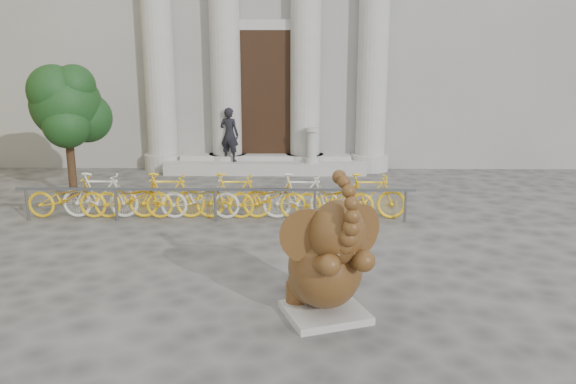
{
  "coord_description": "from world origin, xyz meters",
  "views": [
    {
      "loc": [
        0.94,
        -7.37,
        3.38
      ],
      "look_at": [
        0.79,
        2.2,
        1.1
      ],
      "focal_mm": 35.0,
      "sensor_mm": 36.0,
      "label": 1
    }
  ],
  "objects_px": {
    "bike_rack": "(216,196)",
    "tree": "(67,107)",
    "elephant_statue": "(327,264)",
    "pedestrian": "(229,135)"
  },
  "relations": [
    {
      "from": "elephant_statue",
      "to": "bike_rack",
      "type": "xyz_separation_m",
      "value": [
        -2.14,
        4.76,
        -0.25
      ]
    },
    {
      "from": "bike_rack",
      "to": "pedestrian",
      "type": "relative_size",
      "value": 5.23
    },
    {
      "from": "tree",
      "to": "pedestrian",
      "type": "bearing_deg",
      "value": 44.12
    },
    {
      "from": "elephant_statue",
      "to": "bike_rack",
      "type": "distance_m",
      "value": 5.23
    },
    {
      "from": "tree",
      "to": "pedestrian",
      "type": "relative_size",
      "value": 2.02
    },
    {
      "from": "elephant_statue",
      "to": "pedestrian",
      "type": "relative_size",
      "value": 1.28
    },
    {
      "from": "bike_rack",
      "to": "pedestrian",
      "type": "xyz_separation_m",
      "value": [
        -0.27,
        4.93,
        0.67
      ]
    },
    {
      "from": "elephant_statue",
      "to": "tree",
      "type": "bearing_deg",
      "value": 113.07
    },
    {
      "from": "bike_rack",
      "to": "tree",
      "type": "xyz_separation_m",
      "value": [
        -3.71,
        1.6,
        1.77
      ]
    },
    {
      "from": "bike_rack",
      "to": "tree",
      "type": "height_order",
      "value": "tree"
    }
  ]
}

